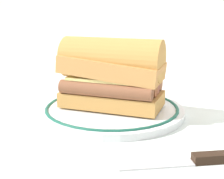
{
  "coord_description": "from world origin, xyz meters",
  "views": [
    {
      "loc": [
        0.29,
        -0.49,
        0.19
      ],
      "look_at": [
        0.01,
        0.01,
        0.04
      ],
      "focal_mm": 52.99,
      "sensor_mm": 36.0,
      "label": 1
    }
  ],
  "objects_px": {
    "salt_shaker": "(136,67)",
    "butter_knife": "(188,160)",
    "plate": "(112,109)",
    "sausage_sandwich": "(112,73)"
  },
  "relations": [
    {
      "from": "salt_shaker",
      "to": "plate",
      "type": "bearing_deg",
      "value": -74.0
    },
    {
      "from": "plate",
      "to": "salt_shaker",
      "type": "distance_m",
      "value": 0.28
    },
    {
      "from": "plate",
      "to": "sausage_sandwich",
      "type": "relative_size",
      "value": 1.37
    },
    {
      "from": "salt_shaker",
      "to": "butter_knife",
      "type": "height_order",
      "value": "salt_shaker"
    },
    {
      "from": "plate",
      "to": "sausage_sandwich",
      "type": "bearing_deg",
      "value": 108.43
    },
    {
      "from": "plate",
      "to": "salt_shaker",
      "type": "relative_size",
      "value": 3.75
    },
    {
      "from": "plate",
      "to": "salt_shaker",
      "type": "bearing_deg",
      "value": 106.0
    },
    {
      "from": "sausage_sandwich",
      "to": "butter_knife",
      "type": "xyz_separation_m",
      "value": [
        0.18,
        -0.12,
        -0.07
      ]
    },
    {
      "from": "plate",
      "to": "salt_shaker",
      "type": "xyz_separation_m",
      "value": [
        -0.08,
        0.27,
        0.03
      ]
    },
    {
      "from": "salt_shaker",
      "to": "butter_knife",
      "type": "relative_size",
      "value": 0.53
    }
  ]
}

